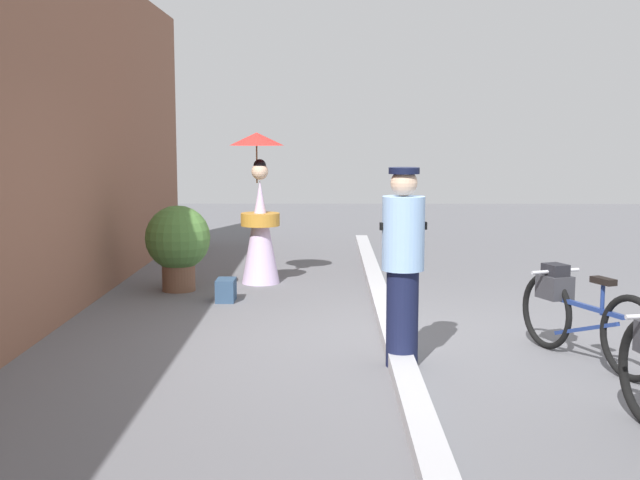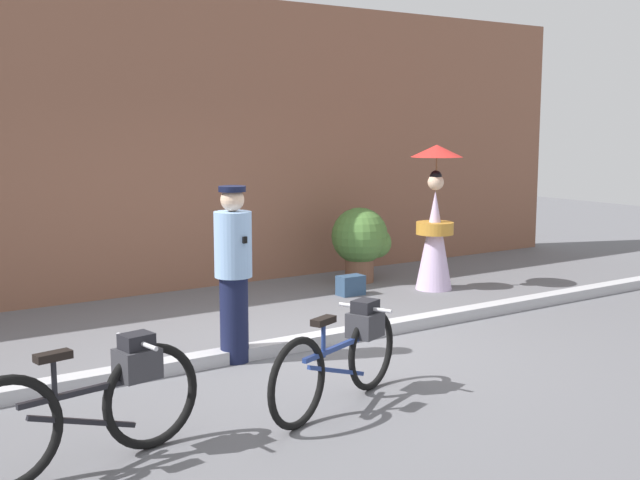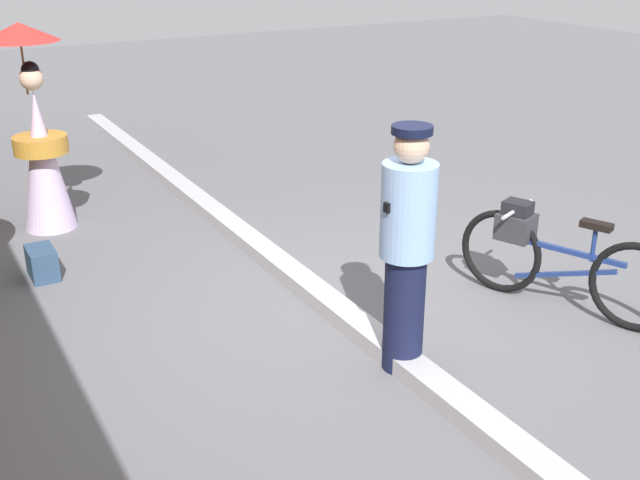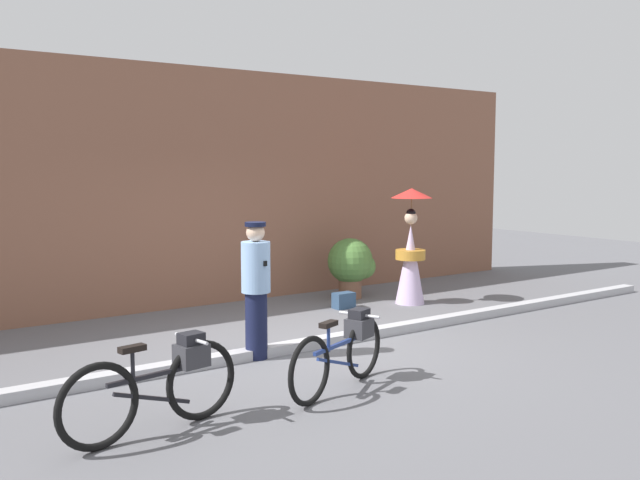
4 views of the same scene
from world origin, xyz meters
The scene contains 6 objects.
ground_plane centered at (0.00, 0.00, 0.00)m, with size 30.00×30.00×0.00m, color slate.
sidewalk_curb centered at (0.00, 0.00, 0.06)m, with size 14.00×0.20×0.12m, color #B2B2B7.
bicycle_near_officer centered at (-0.55, -1.49, 0.41)m, with size 1.59×0.73×0.77m.
person_officer centered at (-0.72, -0.01, 0.85)m, with size 0.34×0.38×1.61m.
person_with_parasol centered at (3.01, 1.44, 0.90)m, with size 0.68×0.68×1.90m.
backpack_on_pavement centered at (1.86, 1.73, 0.13)m, with size 0.34×0.21×0.25m.
Camera 3 is at (-4.28, 2.62, 2.69)m, focal length 43.63 mm.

